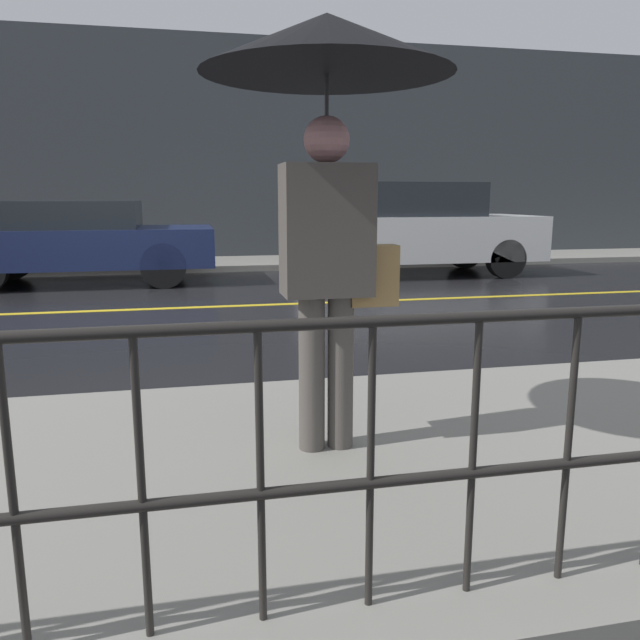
% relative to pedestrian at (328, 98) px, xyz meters
% --- Properties ---
extents(ground_plane, '(80.00, 80.00, 0.00)m').
position_rel_pedestrian_xyz_m(ground_plane, '(-1.32, 5.01, -1.82)').
color(ground_plane, black).
extents(sidewalk_near, '(28.00, 2.72, 0.11)m').
position_rel_pedestrian_xyz_m(sidewalk_near, '(-1.32, -0.15, -1.77)').
color(sidewalk_near, gray).
rests_on(sidewalk_near, ground_plane).
extents(sidewalk_far, '(28.00, 2.02, 0.11)m').
position_rel_pedestrian_xyz_m(sidewalk_far, '(-1.32, 9.82, -1.77)').
color(sidewalk_far, gray).
rests_on(sidewalk_far, ground_plane).
extents(lane_marking, '(25.20, 0.12, 0.01)m').
position_rel_pedestrian_xyz_m(lane_marking, '(-1.32, 5.01, -1.82)').
color(lane_marking, gold).
rests_on(lane_marking, ground_plane).
extents(building_storefront, '(28.00, 0.30, 4.70)m').
position_rel_pedestrian_xyz_m(building_storefront, '(-1.32, 10.98, 0.53)').
color(building_storefront, '#383D42').
rests_on(building_storefront, ground_plane).
extents(pedestrian, '(1.18, 1.18, 2.08)m').
position_rel_pedestrian_xyz_m(pedestrian, '(0.00, 0.00, 0.00)').
color(pedestrian, '#4C4742').
rests_on(pedestrian, sidewalk_near).
extents(car_navy, '(4.12, 1.83, 1.32)m').
position_rel_pedestrian_xyz_m(car_navy, '(-2.32, 7.69, -1.12)').
color(car_navy, '#19234C').
rests_on(car_navy, ground_plane).
extents(car_white, '(4.15, 1.84, 1.63)m').
position_rel_pedestrian_xyz_m(car_white, '(3.42, 7.69, -1.00)').
color(car_white, silver).
rests_on(car_white, ground_plane).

